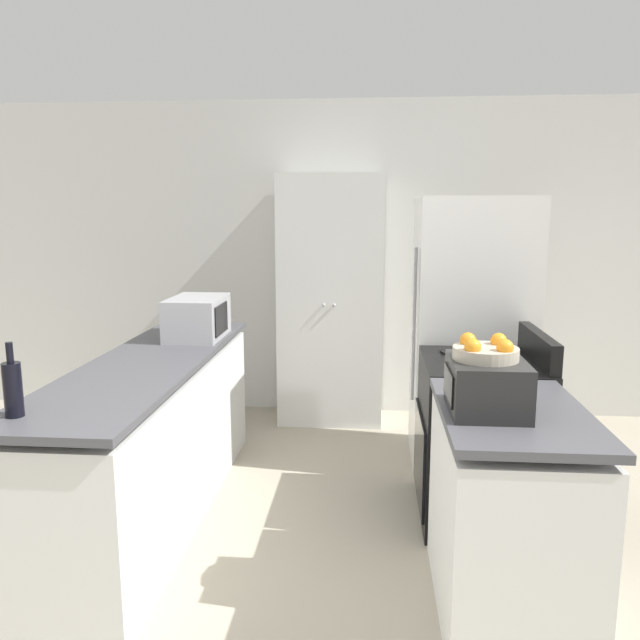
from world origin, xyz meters
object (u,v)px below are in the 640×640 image
object	(u,v)px
microwave	(197,318)
fruit_bowl	(486,351)
stove	(480,438)
toaster_oven	(486,386)
pantry_cabinet	(331,300)
wine_bottle	(13,388)
refrigerator	(470,334)

from	to	relation	value
microwave	fruit_bowl	world-z (taller)	fruit_bowl
stove	toaster_oven	distance (m)	1.05
pantry_cabinet	microwave	world-z (taller)	pantry_cabinet
wine_bottle	toaster_oven	xyz separation A→B (m)	(1.88, 0.22, -0.01)
microwave	wine_bottle	size ratio (longest dim) A/B	1.65
stove	fruit_bowl	bearing A→B (deg)	-99.82
microwave	toaster_oven	distance (m)	2.08
pantry_cabinet	stove	bearing A→B (deg)	-59.51
stove	wine_bottle	world-z (taller)	wine_bottle
wine_bottle	refrigerator	bearing A→B (deg)	42.32
wine_bottle	microwave	bearing A→B (deg)	79.26
microwave	toaster_oven	world-z (taller)	microwave
microwave	pantry_cabinet	bearing A→B (deg)	54.83
pantry_cabinet	wine_bottle	bearing A→B (deg)	-111.93
refrigerator	microwave	distance (m)	1.80
refrigerator	microwave	world-z (taller)	refrigerator
refrigerator	microwave	size ratio (longest dim) A/B	3.63
refrigerator	fruit_bowl	size ratio (longest dim) A/B	6.84
refrigerator	fruit_bowl	bearing A→B (deg)	-96.88
stove	pantry_cabinet	bearing A→B (deg)	120.49
stove	refrigerator	xyz separation A→B (m)	(0.05, 0.78, 0.44)
wine_bottle	toaster_oven	world-z (taller)	wine_bottle
microwave	wine_bottle	distance (m)	1.61
microwave	refrigerator	bearing A→B (deg)	9.73
stove	wine_bottle	distance (m)	2.37
wine_bottle	fruit_bowl	xyz separation A→B (m)	(1.87, 0.23, 0.13)
pantry_cabinet	microwave	xyz separation A→B (m)	(-0.79, -1.11, 0.04)
refrigerator	fruit_bowl	world-z (taller)	refrigerator
microwave	fruit_bowl	bearing A→B (deg)	-40.65
wine_bottle	stove	bearing A→B (deg)	28.65
refrigerator	wine_bottle	bearing A→B (deg)	-137.68
fruit_bowl	toaster_oven	bearing A→B (deg)	-49.34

